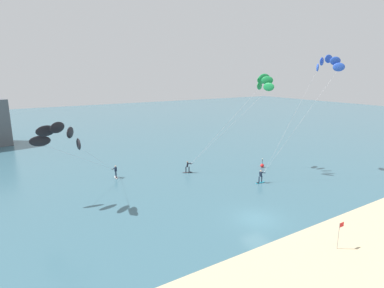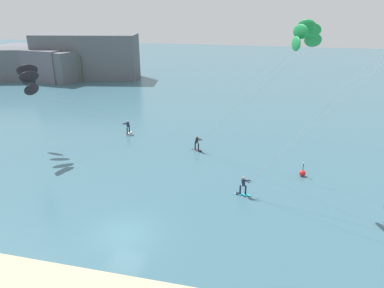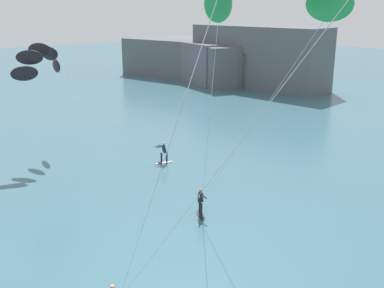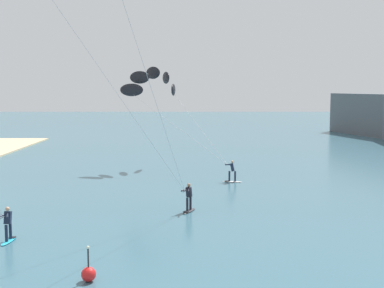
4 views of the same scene
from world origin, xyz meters
name	(u,v)px [view 2 (image 2 of 4)]	position (x,y,z in m)	size (l,w,h in m)	color
ground_plane	(124,234)	(0.00, 0.00, 0.00)	(240.00, 240.00, 0.00)	#386070
kitesurfer_nearshore	(33,80)	(-14.99, 12.75, 7.49)	(10.50, 10.10, 9.07)	white
kitesurfer_far_out	(299,41)	(10.85, 11.57, 11.98)	(11.91, 7.26, 13.68)	#333338
marker_buoy	(302,173)	(12.42, 12.02, 0.30)	(0.56, 0.56, 1.38)	red
distant_headland	(50,61)	(-37.71, 48.95, 3.27)	(36.56, 20.93, 8.93)	slate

